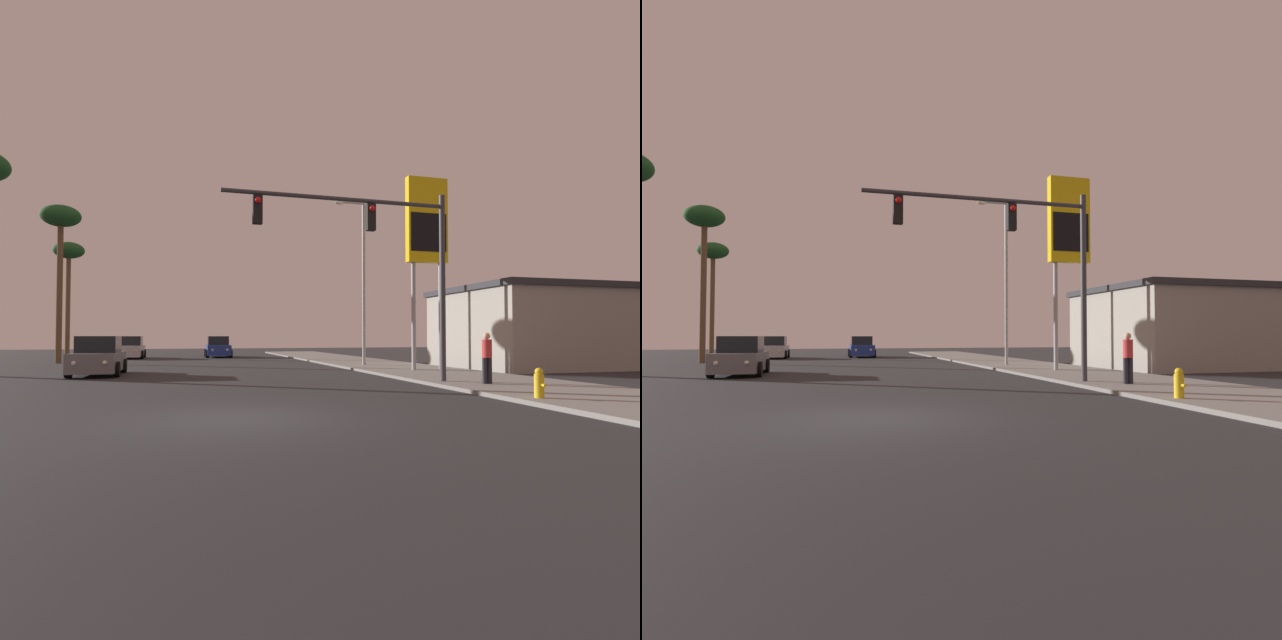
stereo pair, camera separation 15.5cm
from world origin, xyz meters
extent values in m
plane|color=#28282B|center=(0.00, 0.00, 0.00)|extent=(120.00, 120.00, 0.00)
cube|color=gray|center=(9.50, 10.00, 0.06)|extent=(5.00, 60.00, 0.12)
cube|color=gray|center=(18.00, 12.73, 2.00)|extent=(10.00, 8.00, 4.00)
cube|color=#2D2D33|center=(18.00, 12.73, 4.15)|extent=(10.30, 8.30, 0.30)
cube|color=slate|center=(-4.57, 12.96, 0.58)|extent=(1.84, 4.22, 0.80)
cube|color=black|center=(-4.57, 13.11, 1.33)|extent=(1.62, 2.01, 0.70)
cylinder|color=black|center=(-5.47, 11.66, 0.32)|extent=(0.24, 0.64, 0.64)
cylinder|color=black|center=(-3.67, 11.66, 0.32)|extent=(0.24, 0.64, 0.64)
cylinder|color=black|center=(-5.47, 14.27, 0.32)|extent=(0.24, 0.64, 0.64)
cylinder|color=black|center=(-3.67, 14.27, 0.32)|extent=(0.24, 0.64, 0.64)
sphere|color=#F2EACC|center=(-5.13, 10.84, 0.63)|extent=(0.18, 0.18, 0.18)
sphere|color=#F2EACC|center=(-4.01, 10.84, 0.63)|extent=(0.18, 0.18, 0.18)
cube|color=#B7B7BC|center=(-4.87, 29.92, 0.58)|extent=(1.84, 4.22, 0.80)
cube|color=black|center=(-4.87, 30.07, 1.33)|extent=(1.62, 2.02, 0.70)
cylinder|color=black|center=(-5.77, 28.62, 0.32)|extent=(0.24, 0.64, 0.64)
cylinder|color=black|center=(-3.97, 28.62, 0.32)|extent=(0.24, 0.64, 0.64)
cylinder|color=black|center=(-5.77, 31.22, 0.32)|extent=(0.24, 0.64, 0.64)
cylinder|color=black|center=(-3.97, 31.22, 0.32)|extent=(0.24, 0.64, 0.64)
sphere|color=#F2EACC|center=(-5.43, 27.80, 0.63)|extent=(0.18, 0.18, 0.18)
sphere|color=#F2EACC|center=(-4.32, 27.80, 0.63)|extent=(0.18, 0.18, 0.18)
cube|color=navy|center=(1.68, 30.63, 0.58)|extent=(1.83, 4.21, 0.80)
cube|color=black|center=(1.68, 30.78, 1.33)|extent=(1.61, 2.01, 0.70)
cylinder|color=black|center=(0.78, 29.32, 0.32)|extent=(0.24, 0.64, 0.64)
cylinder|color=black|center=(2.58, 29.32, 0.32)|extent=(0.24, 0.64, 0.64)
cylinder|color=black|center=(0.78, 31.93, 0.32)|extent=(0.24, 0.64, 0.64)
cylinder|color=black|center=(2.58, 31.93, 0.32)|extent=(0.24, 0.64, 0.64)
sphere|color=#F2EACC|center=(1.12, 28.51, 0.63)|extent=(0.18, 0.18, 0.18)
sphere|color=#F2EACC|center=(2.24, 28.51, 0.63)|extent=(0.18, 0.18, 0.18)
cylinder|color=#38383D|center=(7.66, 5.33, 3.37)|extent=(0.20, 0.20, 6.50)
cylinder|color=#38383D|center=(3.84, 5.33, 6.22)|extent=(7.64, 0.14, 0.14)
cube|color=black|center=(4.99, 5.33, 5.67)|extent=(0.30, 0.24, 0.90)
sphere|color=red|center=(4.99, 5.19, 5.94)|extent=(0.20, 0.20, 0.20)
cube|color=black|center=(1.17, 5.33, 5.67)|extent=(0.30, 0.24, 0.90)
sphere|color=red|center=(1.17, 5.19, 5.94)|extent=(0.20, 0.20, 0.20)
cylinder|color=#99999E|center=(8.47, 15.34, 4.62)|extent=(0.18, 0.18, 9.00)
cylinder|color=#99999E|center=(7.77, 15.34, 8.97)|extent=(1.40, 0.10, 0.10)
ellipsoid|color=silver|center=(7.07, 15.34, 8.92)|extent=(0.50, 0.24, 0.20)
cylinder|color=#99999E|center=(9.24, 10.82, 2.62)|extent=(0.20, 0.20, 5.00)
cylinder|color=#99999E|center=(10.64, 10.82, 2.62)|extent=(0.20, 0.20, 5.00)
cube|color=yellow|center=(9.94, 10.82, 7.12)|extent=(2.00, 0.40, 4.00)
cube|color=black|center=(9.94, 10.61, 6.52)|extent=(1.80, 0.03, 1.80)
cylinder|color=gold|center=(7.61, 0.43, 0.42)|extent=(0.24, 0.24, 0.60)
sphere|color=gold|center=(7.61, 0.43, 0.78)|extent=(0.20, 0.20, 0.20)
cylinder|color=gold|center=(7.61, 0.26, 0.45)|extent=(0.08, 0.10, 0.08)
cylinder|color=#23232D|center=(8.48, 4.09, 0.54)|extent=(0.16, 0.16, 0.85)
cylinder|color=#23232D|center=(8.66, 4.09, 0.54)|extent=(0.16, 0.16, 0.85)
cylinder|color=#BF3333|center=(8.57, 4.09, 1.27)|extent=(0.32, 0.32, 0.60)
sphere|color=tan|center=(8.57, 4.09, 1.68)|extent=(0.22, 0.22, 0.22)
cylinder|color=brown|center=(-8.52, 24.00, 4.38)|extent=(0.36, 0.36, 8.75)
ellipsoid|color=#1E5123|center=(-8.52, 24.00, 9.23)|extent=(2.40, 2.40, 1.32)
cylinder|color=brown|center=(-10.06, 34.00, 4.09)|extent=(0.36, 0.36, 8.19)
ellipsoid|color=#1E5123|center=(-10.06, 34.00, 8.67)|extent=(2.40, 2.40, 1.32)
camera|label=1|loc=(-1.07, -10.25, 1.67)|focal=28.00mm
camera|label=2|loc=(-0.92, -10.29, 1.67)|focal=28.00mm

